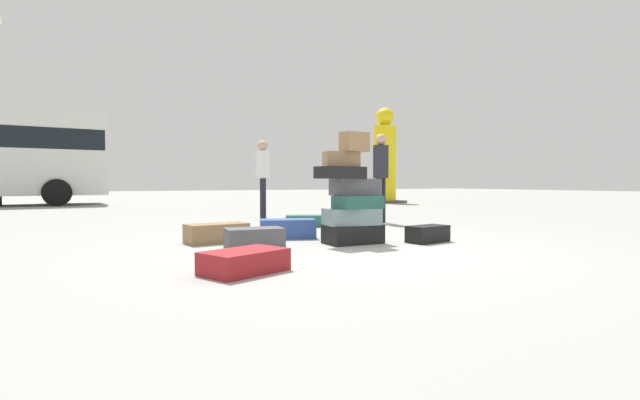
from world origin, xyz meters
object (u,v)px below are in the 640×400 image
Objects in this scene: suitcase_brown_foreground_near at (217,233)px; suitcase_charcoal_behind_tower at (254,240)px; suitcase_teal_right_side at (305,221)px; person_bearded_onlooker at (381,170)px; suitcase_tower at (351,200)px; person_tourist_with_camera at (263,172)px; suitcase_black_white_trunk at (427,234)px; suitcase_navy_left_side at (288,229)px; suitcase_maroon_foreground_far at (244,261)px; yellow_dummy_statue at (385,161)px.

suitcase_brown_foreground_near is 1.21× the size of suitcase_charcoal_behind_tower.
person_bearded_onlooker reaches higher than suitcase_teal_right_side.
person_tourist_with_camera reaches higher than suitcase_tower.
suitcase_tower reaches higher than suitcase_charcoal_behind_tower.
suitcase_black_white_trunk is (0.95, -0.38, -0.45)m from suitcase_tower.
suitcase_tower is 1.88× the size of suitcase_navy_left_side.
person_bearded_onlooker is (2.06, 2.30, 0.47)m from suitcase_tower.
person_tourist_with_camera is (0.43, 4.39, 0.46)m from suitcase_tower.
suitcase_teal_right_side is 4.26m from suitcase_maroon_foreground_far.
suitcase_tower reaches higher than suitcase_black_white_trunk.
suitcase_charcoal_behind_tower is 4.25m from person_bearded_onlooker.
person_tourist_with_camera is (0.95, 3.53, 0.88)m from suitcase_navy_left_side.
suitcase_tower is at bearing 147.79° from suitcase_black_white_trunk.
suitcase_charcoal_behind_tower is 0.91× the size of suitcase_maroon_foreground_far.
person_tourist_with_camera is at bearing 74.39° from suitcase_charcoal_behind_tower.
person_bearded_onlooker is at bearing 54.77° from person_tourist_with_camera.
suitcase_maroon_foreground_far is (-1.34, -2.13, -0.04)m from suitcase_navy_left_side.
suitcase_tower is at bearing 11.30° from person_tourist_with_camera.
suitcase_tower is at bearing 9.11° from suitcase_charcoal_behind_tower.
suitcase_teal_right_side is 10.18m from yellow_dummy_statue.
yellow_dummy_statue reaches higher than suitcase_tower.
suitcase_black_white_trunk is 2.32m from suitcase_charcoal_behind_tower.
person_bearded_onlooker is at bearing 48.06° from suitcase_tower.
suitcase_maroon_foreground_far is 14.35m from yellow_dummy_statue.
suitcase_charcoal_behind_tower is at bearing -0.53° from person_bearded_onlooker.
suitcase_maroon_foreground_far is (-0.51, -1.19, -0.03)m from suitcase_charcoal_behind_tower.
person_bearded_onlooker is (1.12, 2.68, 0.92)m from suitcase_black_white_trunk.
suitcase_maroon_foreground_far is 6.17m from person_tourist_with_camera.
person_bearded_onlooker is 9.07m from yellow_dummy_statue.
person_bearded_onlooker reaches higher than suitcase_charcoal_behind_tower.
person_bearded_onlooker is 1.02× the size of person_tourist_with_camera.
suitcase_tower is at bearing -127.39° from yellow_dummy_statue.
suitcase_navy_left_side is at bearing -6.40° from person_bearded_onlooker.
yellow_dummy_statue reaches higher than suitcase_charcoal_behind_tower.
suitcase_brown_foreground_near is at bearing -119.33° from suitcase_teal_right_side.
suitcase_tower is 2.16× the size of suitcase_teal_right_side.
person_tourist_with_camera reaches higher than suitcase_charcoal_behind_tower.
person_bearded_onlooker reaches higher than suitcase_navy_left_side.
suitcase_charcoal_behind_tower is at bearing 44.54° from suitcase_maroon_foreground_far.
suitcase_brown_foreground_near is 1.38× the size of suitcase_black_white_trunk.
suitcase_teal_right_side is 0.93× the size of suitcase_maroon_foreground_far.
suitcase_teal_right_side is 0.85× the size of suitcase_brown_foreground_near.
suitcase_brown_foreground_near is at bearing 59.18° from suitcase_maroon_foreground_far.
suitcase_charcoal_behind_tower is 0.18× the size of yellow_dummy_statue.
suitcase_tower is 4.44m from person_tourist_with_camera.
suitcase_charcoal_behind_tower is (0.19, -0.93, 0.01)m from suitcase_brown_foreground_near.
yellow_dummy_statue is (6.92, 7.31, 1.51)m from suitcase_teal_right_side.
suitcase_black_white_trunk is (0.51, -2.70, 0.01)m from suitcase_teal_right_side.
suitcase_brown_foreground_near is (-1.54, 0.86, -0.44)m from suitcase_tower.
suitcase_brown_foreground_near is at bearing -13.59° from person_bearded_onlooker.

